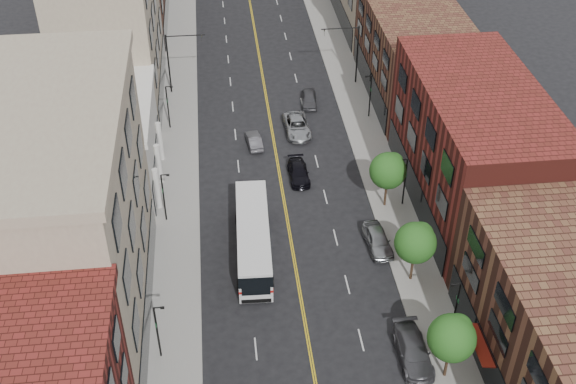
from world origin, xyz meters
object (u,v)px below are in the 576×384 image
object	(u,v)px
car_lane_b	(297,126)
car_parked_far	(378,240)
car_lane_behind	(254,140)
car_lane_c	(309,99)
car_parked_mid	(413,351)
car_lane_a	(299,172)
city_bus	(253,237)

from	to	relation	value
car_lane_b	car_parked_far	bearing A→B (deg)	-78.72
car_lane_behind	car_lane_c	xyz separation A→B (m)	(6.88, 7.84, 0.08)
car_parked_mid	car_lane_a	world-z (taller)	car_parked_mid
car_parked_far	car_lane_b	world-z (taller)	car_parked_far
city_bus	car_lane_c	distance (m)	26.10
car_lane_c	city_bus	bearing A→B (deg)	-102.55
car_parked_mid	car_lane_b	xyz separation A→B (m)	(-4.71, 31.91, -0.01)
car_lane_behind	car_lane_c	bearing A→B (deg)	-137.43
car_parked_far	city_bus	bearing A→B (deg)	173.57
car_parked_mid	car_parked_far	distance (m)	12.50
car_parked_mid	car_lane_b	bearing A→B (deg)	97.65
car_lane_behind	car_lane_c	distance (m)	10.43
car_parked_mid	car_lane_a	distance (m)	24.13
car_parked_mid	car_parked_far	bearing A→B (deg)	89.24
city_bus	car_lane_c	size ratio (longest dim) A/B	2.99
car_parked_far	car_lane_behind	size ratio (longest dim) A/B	1.24
car_parked_mid	car_lane_a	bearing A→B (deg)	102.63
car_lane_a	car_lane_b	xyz separation A→B (m)	(0.87, 8.43, 0.11)
car_lane_behind	car_lane_b	size ratio (longest dim) A/B	0.69
car_lane_a	car_parked_far	bearing A→B (deg)	-64.26
car_parked_far	car_lane_a	size ratio (longest dim) A/B	1.03
car_parked_mid	car_parked_far	world-z (taller)	car_parked_far
car_lane_behind	car_lane_c	world-z (taller)	car_lane_c
city_bus	car_lane_behind	xyz separation A→B (m)	(1.25, 16.93, -1.23)
car_lane_c	car_parked_far	bearing A→B (deg)	-78.36
car_parked_mid	car_lane_c	xyz separation A→B (m)	(-2.66, 37.63, -0.08)
car_lane_c	car_lane_a	bearing A→B (deg)	-96.09
car_parked_mid	car_parked_far	xyz separation A→B (m)	(0.00, 12.50, 0.02)
car_lane_behind	car_parked_far	bearing A→B (deg)	112.69
car_parked_far	car_lane_a	bearing A→B (deg)	112.47
car_parked_far	car_lane_b	bearing A→B (deg)	99.14
car_parked_mid	car_lane_b	distance (m)	32.25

